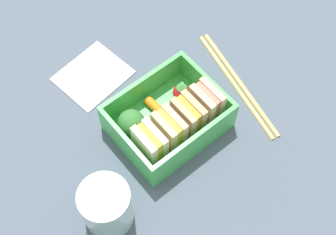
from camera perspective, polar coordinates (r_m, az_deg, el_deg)
The scene contains 13 objects.
ground_plane at distance 69.36cm, azimuth 0.00°, elevation -1.49°, with size 120.00×120.00×2.00cm, color #4A5563.
bento_tray at distance 67.94cm, azimuth 0.00°, elevation -0.86°, with size 15.23×12.15×1.20cm, color green.
bento_rim at distance 65.43cm, azimuth 0.00°, elevation 0.33°, with size 15.23×12.15×4.53cm.
sandwich_left at distance 65.71cm, azimuth 4.69°, elevation 1.72°, with size 2.78×4.66×6.04cm.
sandwich_center_left at distance 64.48cm, azimuth 2.47°, elevation 0.09°, with size 2.78×4.66×6.04cm.
sandwich_center at distance 63.40cm, azimuth 0.17°, elevation -1.59°, with size 2.78×4.66×6.04cm.
sandwich_center_right at distance 62.49cm, azimuth -2.21°, elevation -3.33°, with size 2.78×4.66×6.04cm.
strawberry_far_left at distance 68.36cm, azimuth 1.66°, elevation 3.10°, with size 2.63×2.63×3.23cm.
carrot_stick_far_left at distance 67.82cm, azimuth -1.28°, elevation 1.15°, with size 1.38×1.38×4.10cm, color orange.
broccoli_floret at distance 64.74cm, azimuth -4.48°, elevation -0.67°, with size 3.85×3.85×4.47cm.
chopstick_pair at distance 72.73cm, azimuth 8.49°, elevation 4.18°, with size 5.90×20.92×0.70cm.
drinking_glass at distance 60.06cm, azimuth -7.50°, elevation -10.72°, with size 6.44×6.44×7.78cm, color silver.
folded_napkin at distance 73.86cm, azimuth -9.15°, elevation 5.12°, with size 10.14×8.87×0.40cm, color silver.
Camera 1 is at (20.48, 24.82, 60.44)cm, focal length 50.00 mm.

